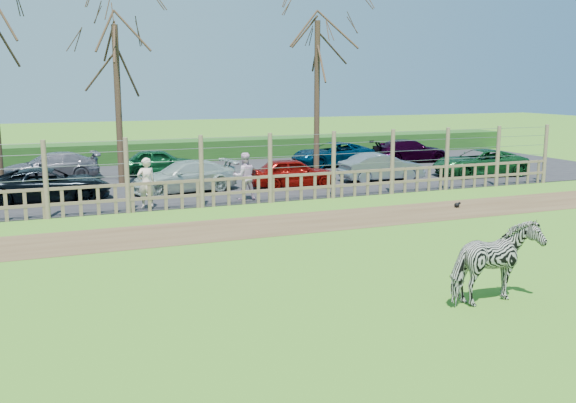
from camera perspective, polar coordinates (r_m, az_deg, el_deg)
name	(u,v)px	position (r m, az deg, el deg)	size (l,w,h in m)	color
ground	(288,270)	(14.90, -0.03, -6.07)	(120.00, 120.00, 0.00)	#65A427
dirt_strip	(232,229)	(19.02, -5.03, -2.42)	(34.00, 2.80, 0.01)	brown
asphalt	(166,181)	(28.58, -10.81, 1.84)	(44.00, 13.00, 0.04)	#232326
hedge	(140,152)	(35.37, -13.01, 4.27)	(46.00, 2.00, 1.10)	#1E4716
fence	(202,185)	(22.19, -7.67, 1.50)	(30.16, 0.16, 2.50)	brown
tree_mid	(116,67)	(26.98, -15.01, 11.49)	(4.80, 4.80, 6.83)	#3D2B1E
tree_right	(317,60)	(29.92, 2.62, 12.43)	(4.80, 4.80, 7.35)	#3D2B1E
zebra	(495,263)	(13.12, 17.96, -5.24)	(0.87, 1.92, 1.62)	gray
visitor_a	(146,183)	(22.26, -12.49, 1.62)	(0.63, 0.41, 1.72)	beige
visitor_b	(244,176)	(23.32, -3.90, 2.25)	(0.84, 0.65, 1.72)	silver
crow	(457,205)	(22.86, 14.80, -0.30)	(0.24, 0.18, 0.20)	black
car_2	(49,185)	(24.53, -20.47, 1.40)	(1.99, 4.32, 1.20)	black
car_3	(184,176)	(25.36, -9.20, 2.21)	(1.68, 4.13, 1.20)	#B3C4B9
car_4	(293,173)	(26.09, 0.42, 2.58)	(1.42, 3.52, 1.20)	maroon
car_5	(382,167)	(28.09, 8.31, 3.04)	(1.27, 3.64, 1.20)	slate
car_6	(479,163)	(30.69, 16.65, 3.34)	(1.99, 4.32, 1.20)	#134C21
car_9	(50,166)	(29.88, -20.37, 2.94)	(1.68, 4.13, 1.20)	slate
car_10	(159,162)	(30.25, -11.36, 3.48)	(1.42, 3.52, 1.20)	#0E4A23
car_12	(332,154)	(32.93, 3.97, 4.22)	(1.99, 4.32, 1.20)	#032540
car_13	(410,151)	(35.06, 10.78, 4.45)	(1.68, 4.13, 1.20)	black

